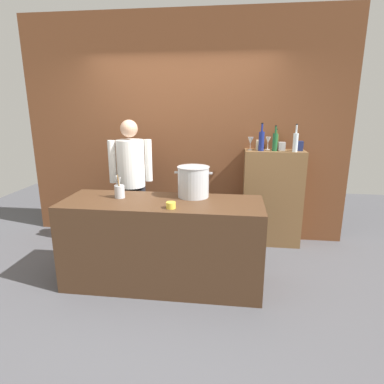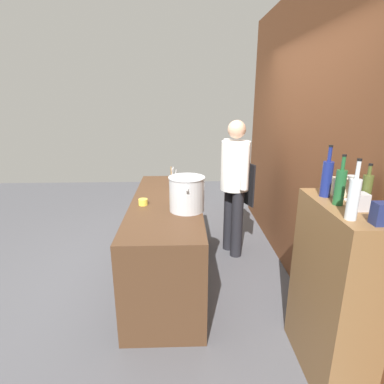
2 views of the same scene
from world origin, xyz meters
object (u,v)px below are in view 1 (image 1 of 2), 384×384
wine_bottle_clear (295,142)px  wine_glass_tall (268,141)px  butter_jar (171,205)px  wine_bottle_cobalt (261,141)px  wine_glass_short (250,141)px  spice_tin_silver (282,146)px  stockpot_large (193,182)px  utensil_crock (120,191)px  wine_bottle_green (275,142)px  spice_tin_cream (260,145)px  chef (131,176)px  wine_bottle_olive (276,141)px  spice_tin_navy (300,146)px

wine_bottle_clear → wine_glass_tall: wine_bottle_clear is taller
butter_jar → wine_bottle_cobalt: bearing=56.2°
wine_glass_short → spice_tin_silver: 0.40m
stockpot_large → butter_jar: bearing=-110.3°
wine_glass_tall → wine_glass_short: (-0.22, -0.06, -0.00)m
utensil_crock → wine_bottle_clear: 2.20m
wine_bottle_cobalt → wine_bottle_green: size_ratio=1.10×
spice_tin_silver → spice_tin_cream: size_ratio=0.84×
utensil_crock → wine_bottle_cobalt: size_ratio=0.72×
chef → utensil_crock: size_ratio=6.67×
wine_bottle_green → wine_bottle_olive: size_ratio=1.19×
spice_tin_cream → wine_glass_short: bearing=-160.5°
utensil_crock → spice_tin_cream: bearing=38.3°
stockpot_large → wine_glass_tall: wine_glass_tall is taller
wine_bottle_clear → wine_glass_short: size_ratio=2.05×
wine_bottle_clear → wine_glass_tall: bearing=153.0°
spice_tin_cream → chef: bearing=-164.7°
wine_bottle_cobalt → wine_glass_tall: wine_bottle_cobalt is taller
stockpot_large → wine_glass_short: 1.21m
wine_bottle_cobalt → wine_glass_short: 0.15m
utensil_crock → wine_bottle_clear: bearing=28.3°
utensil_crock → wine_glass_short: wine_glass_short is taller
chef → spice_tin_cream: bearing=175.9°
wine_bottle_green → spice_tin_cream: bearing=151.0°
wine_bottle_olive → wine_bottle_clear: 0.29m
wine_glass_tall → spice_tin_silver: bearing=-11.4°
butter_jar → wine_bottle_olive: (1.10, 1.50, 0.44)m
stockpot_large → spice_tin_navy: spice_tin_navy is taller
chef → spice_tin_silver: size_ratio=15.98×
chef → utensil_crock: chef is taller
wine_bottle_green → chef: bearing=-169.2°
chef → wine_glass_short: size_ratio=10.02×
utensil_crock → chef: bearing=98.4°
wine_bottle_green → wine_bottle_clear: bearing=-11.0°
chef → spice_tin_silver: chef is taller
butter_jar → wine_bottle_clear: size_ratio=0.27×
chef → spice_tin_cream: 1.69m
stockpot_large → butter_jar: stockpot_large is taller
stockpot_large → wine_bottle_olive: 1.47m
stockpot_large → wine_bottle_green: 1.34m
wine_bottle_cobalt → spice_tin_silver: size_ratio=3.35×
utensil_crock → wine_glass_tall: bearing=36.7°
wine_bottle_green → wine_glass_tall: wine_bottle_green is taller
wine_bottle_cobalt → wine_glass_tall: (0.09, 0.12, -0.01)m
wine_bottle_green → wine_glass_tall: bearing=123.3°
stockpot_large → butter_jar: (-0.16, -0.42, -0.13)m
chef → wine_glass_short: 1.58m
utensil_crock → spice_tin_navy: 2.31m
chef → butter_jar: size_ratio=18.43×
stockpot_large → chef: bearing=145.3°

